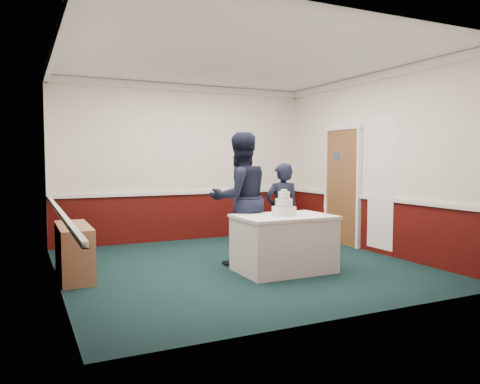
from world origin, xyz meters
name	(u,v)px	position (x,y,z in m)	size (l,w,h in m)	color
ground	(240,266)	(0.00, 0.00, 0.00)	(5.00, 5.00, 0.00)	#132D2E
room_shell	(228,134)	(0.08, 0.61, 1.97)	(5.00, 5.00, 3.00)	white
sideboard	(74,251)	(-2.28, 0.33, 0.35)	(0.41, 1.20, 0.70)	#9C704B
cake_table	(284,243)	(0.42, -0.56, 0.40)	(1.32, 0.92, 0.79)	white
wedding_cake	(284,207)	(0.42, -0.56, 0.90)	(0.35, 0.35, 0.36)	white
cake_knife	(290,217)	(0.39, -0.76, 0.79)	(0.01, 0.22, 0.01)	silver
champagne_flute	(326,206)	(0.92, -0.84, 0.93)	(0.05, 0.05, 0.21)	silver
person_man	(240,199)	(0.06, 0.11, 0.98)	(0.96, 0.75, 1.97)	black
person_woman	(282,212)	(0.76, 0.08, 0.76)	(0.55, 0.36, 1.51)	black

